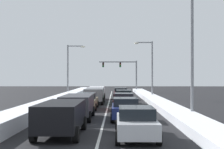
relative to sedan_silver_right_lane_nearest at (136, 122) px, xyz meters
name	(u,v)px	position (x,y,z in m)	size (l,w,h in m)	color
ground_plane	(107,108)	(-1.76, 14.76, -0.76)	(137.70, 137.70, 0.00)	black
lane_stripe_between_right_lane_and_center_lane	(109,103)	(-1.76, 20.06, -0.76)	(0.14, 58.26, 0.01)	silver
snow_bank_right_shoulder	(156,101)	(3.54, 20.06, -0.49)	(1.96, 58.26, 0.55)	white
snow_bank_left_shoulder	(62,99)	(-7.06, 20.06, -0.34)	(1.88, 58.26, 0.85)	white
sedan_silver_right_lane_nearest	(136,122)	(0.00, 0.00, 0.00)	(2.00, 4.50, 1.51)	#B7BABF
sedan_navy_right_lane_second	(125,109)	(-0.31, 6.48, 0.00)	(2.00, 4.50, 1.51)	navy
sedan_red_right_lane_third	(124,101)	(-0.27, 12.66, 0.00)	(2.00, 4.50, 1.51)	maroon
sedan_green_right_lane_fourth	(124,97)	(-0.08, 19.24, 0.00)	(2.00, 4.50, 1.51)	#1E5633
sedan_maroon_right_lane_fifth	(121,93)	(-0.30, 26.09, 0.00)	(2.00, 4.50, 1.51)	maroon
suv_black_center_lane_nearest	(61,115)	(-3.70, 0.64, 0.25)	(2.16, 4.90, 1.67)	black
suv_charcoal_center_lane_second	(77,104)	(-3.65, 6.74, 0.25)	(2.16, 4.90, 1.67)	#38383D
sedan_tan_center_lane_third	(87,101)	(-3.63, 13.40, 0.00)	(2.00, 4.50, 1.51)	#937F60
suv_gray_center_lane_fourth	(94,94)	(-3.33, 19.27, 0.25)	(2.16, 4.90, 1.67)	slate
suv_white_center_lane_fifth	(96,92)	(-3.48, 25.25, 0.25)	(2.16, 4.90, 1.67)	silver
traffic_light_gantry	(125,69)	(0.81, 46.53, 3.73)	(7.54, 0.47, 6.20)	slate
street_lamp_right_near	(187,43)	(4.04, 6.82, 4.58)	(2.66, 0.36, 9.05)	gray
street_lamp_right_mid	(149,64)	(3.72, 28.00, 3.98)	(2.66, 0.36, 7.89)	gray
street_lamp_left_mid	(70,66)	(-7.57, 30.00, 3.83)	(2.66, 0.36, 7.61)	gray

